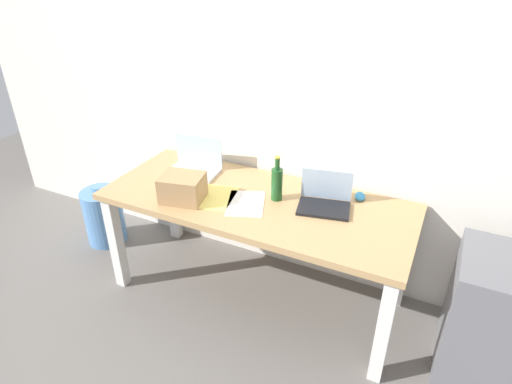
% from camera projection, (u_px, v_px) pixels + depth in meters
% --- Properties ---
extents(ground_plane, '(8.00, 8.00, 0.00)m').
position_uv_depth(ground_plane, '(256.00, 292.00, 2.91)').
color(ground_plane, slate).
extents(back_wall, '(5.20, 0.08, 2.60)m').
position_uv_depth(back_wall, '(287.00, 85.00, 2.62)').
color(back_wall, silver).
rests_on(back_wall, ground).
extents(desk, '(1.85, 0.75, 0.72)m').
position_uv_depth(desk, '(256.00, 212.00, 2.60)').
color(desk, tan).
rests_on(desk, ground).
extents(laptop_left, '(0.35, 0.26, 0.23)m').
position_uv_depth(laptop_left, '(195.00, 165.00, 2.86)').
color(laptop_left, silver).
rests_on(laptop_left, desk).
extents(laptop_right, '(0.33, 0.27, 0.21)m').
position_uv_depth(laptop_right, '(325.00, 200.00, 2.46)').
color(laptop_right, black).
rests_on(laptop_right, desk).
extents(beer_bottle, '(0.07, 0.07, 0.28)m').
position_uv_depth(beer_bottle, '(277.00, 183.00, 2.51)').
color(beer_bottle, '#1E5123').
rests_on(beer_bottle, desk).
extents(computer_mouse, '(0.08, 0.11, 0.03)m').
position_uv_depth(computer_mouse, '(360.00, 196.00, 2.56)').
color(computer_mouse, '#338CC6').
rests_on(computer_mouse, desk).
extents(cardboard_box, '(0.28, 0.25, 0.16)m').
position_uv_depth(cardboard_box, '(183.00, 188.00, 2.52)').
color(cardboard_box, tan).
rests_on(cardboard_box, desk).
extents(paper_sheet_center, '(0.30, 0.35, 0.00)m').
position_uv_depth(paper_sheet_center, '(246.00, 203.00, 2.51)').
color(paper_sheet_center, white).
rests_on(paper_sheet_center, desk).
extents(paper_yellow_folder, '(0.26, 0.33, 0.00)m').
position_uv_depth(paper_yellow_folder, '(216.00, 197.00, 2.57)').
color(paper_yellow_folder, '#F4E06B').
rests_on(paper_yellow_folder, desk).
extents(water_cooler_jug, '(0.30, 0.30, 0.48)m').
position_uv_depth(water_cooler_jug, '(104.00, 216.00, 3.33)').
color(water_cooler_jug, '#598CC6').
rests_on(water_cooler_jug, ground).
extents(filing_cabinet, '(0.40, 0.48, 0.72)m').
position_uv_depth(filing_cabinet, '(488.00, 318.00, 2.22)').
color(filing_cabinet, slate).
rests_on(filing_cabinet, ground).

